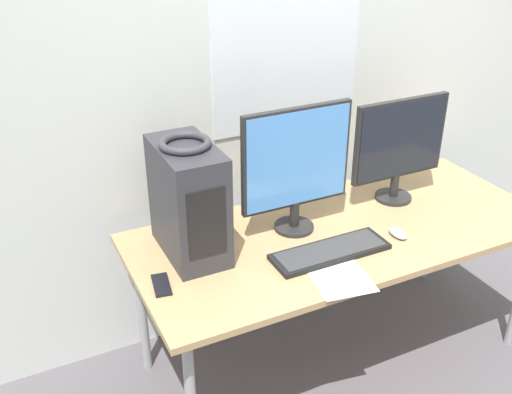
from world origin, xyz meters
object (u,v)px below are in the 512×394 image
object	(u,v)px
pc_tower	(189,201)
headphones	(185,143)
mouse	(398,233)
cell_phone	(161,285)
keyboard	(330,251)
monitor_main	(296,164)
monitor_right_near	(399,145)

from	to	relation	value
pc_tower	headphones	size ratio (longest dim) A/B	2.32
mouse	cell_phone	size ratio (longest dim) A/B	0.68
keyboard	pc_tower	bearing A→B (deg)	151.48
monitor_main	monitor_right_near	xyz separation A→B (m)	(0.55, 0.03, -0.03)
headphones	cell_phone	xyz separation A→B (m)	(-0.18, -0.18, -0.46)
cell_phone	keyboard	bearing A→B (deg)	1.88
monitor_right_near	headphones	bearing A→B (deg)	-179.73
monitor_right_near	mouse	distance (m)	0.43
pc_tower	keyboard	world-z (taller)	pc_tower
pc_tower	monitor_main	world-z (taller)	monitor_main
monitor_right_near	keyboard	xyz separation A→B (m)	(-0.52, -0.27, -0.26)
keyboard	mouse	bearing A→B (deg)	-1.69
headphones	cell_phone	bearing A→B (deg)	-136.06
monitor_main	keyboard	bearing A→B (deg)	-82.40
monitor_right_near	cell_phone	distance (m)	1.24
keyboard	cell_phone	world-z (taller)	keyboard
monitor_main	mouse	xyz separation A→B (m)	(0.36, -0.25, -0.29)
headphones	mouse	size ratio (longest dim) A/B	1.98
headphones	keyboard	size ratio (longest dim) A/B	0.40
pc_tower	cell_phone	xyz separation A→B (m)	(-0.18, -0.18, -0.22)
cell_phone	headphones	bearing A→B (deg)	53.41
pc_tower	monitor_right_near	xyz separation A→B (m)	(1.01, 0.01, 0.05)
pc_tower	monitor_right_near	bearing A→B (deg)	0.31
keyboard	mouse	world-z (taller)	mouse
monitor_main	cell_phone	distance (m)	0.72
monitor_main	mouse	bearing A→B (deg)	-34.38
pc_tower	monitor_right_near	world-z (taller)	monitor_right_near
headphones	cell_phone	size ratio (longest dim) A/B	1.34
pc_tower	keyboard	size ratio (longest dim) A/B	0.93
headphones	mouse	distance (m)	0.97
monitor_main	keyboard	xyz separation A→B (m)	(0.03, -0.24, -0.29)
headphones	monitor_right_near	distance (m)	1.03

